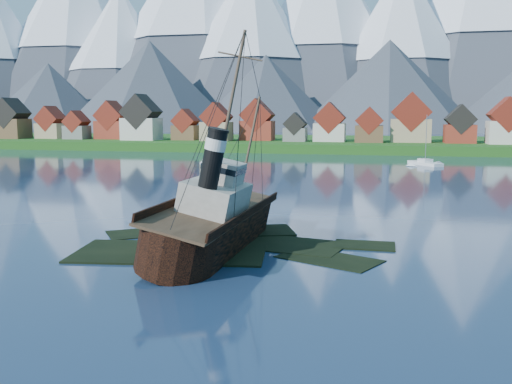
# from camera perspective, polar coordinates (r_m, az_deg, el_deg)

# --- Properties ---
(ground) EXTENTS (1400.00, 1400.00, 0.00)m
(ground) POSITION_cam_1_polar(r_m,az_deg,el_deg) (56.04, -4.95, -5.79)
(ground) COLOR navy
(ground) RESTS_ON ground
(shoal) EXTENTS (31.71, 21.24, 1.14)m
(shoal) POSITION_cam_1_polar(r_m,az_deg,el_deg) (57.64, -2.61, -5.74)
(shoal) COLOR black
(shoal) RESTS_ON ground
(shore_bank) EXTENTS (600.00, 80.00, 3.20)m
(shore_bank) POSITION_cam_1_polar(r_m,az_deg,el_deg) (222.92, 8.23, 4.46)
(shore_bank) COLOR #184413
(shore_bank) RESTS_ON ground
(seawall) EXTENTS (600.00, 2.50, 2.00)m
(seawall) POSITION_cam_1_polar(r_m,az_deg,el_deg) (185.12, 7.35, 3.78)
(seawall) COLOR #3F3D38
(seawall) RESTS_ON ground
(town) EXTENTS (250.96, 16.69, 17.30)m
(town) POSITION_cam_1_polar(r_m,az_deg,el_deg) (210.06, -1.20, 6.79)
(town) COLOR maroon
(town) RESTS_ON ground
(mountains) EXTENTS (965.00, 340.00, 205.00)m
(mountains) POSITION_cam_1_polar(r_m,az_deg,el_deg) (538.85, 10.91, 15.94)
(mountains) COLOR #2D333D
(mountains) RESTS_ON ground
(tugboat_wreck) EXTENTS (6.46, 27.82, 22.05)m
(tugboat_wreck) POSITION_cam_1_polar(r_m,az_deg,el_deg) (57.08, -4.25, -2.67)
(tugboat_wreck) COLOR black
(tugboat_wreck) RESTS_ON ground
(sailboat_c) EXTENTS (7.42, 6.25, 10.07)m
(sailboat_c) POSITION_cam_1_polar(r_m,az_deg,el_deg) (151.28, -3.77, 2.99)
(sailboat_c) COLOR white
(sailboat_c) RESTS_ON ground
(sailboat_e) EXTENTS (8.40, 11.27, 13.29)m
(sailboat_e) POSITION_cam_1_polar(r_m,az_deg,el_deg) (151.39, 16.55, 2.71)
(sailboat_e) COLOR white
(sailboat_e) RESTS_ON ground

